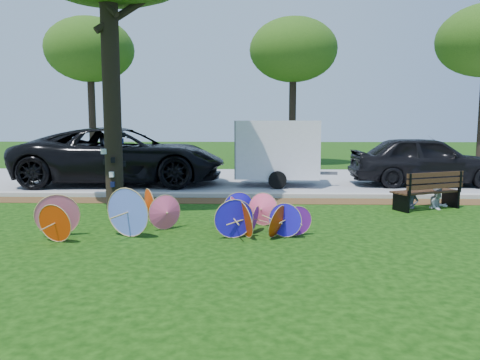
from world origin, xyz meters
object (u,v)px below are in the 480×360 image
at_px(cargo_trailer, 278,149).
at_px(person_right, 439,187).
at_px(dark_pickup, 425,161).
at_px(person_left, 411,187).
at_px(black_van, 122,156).
at_px(park_bench, 425,190).
at_px(parasol_pile, 187,214).

xyz_separation_m(cargo_trailer, person_right, (3.86, -4.25, -0.72)).
distance_m(dark_pickup, person_left, 4.88).
xyz_separation_m(black_van, cargo_trailer, (5.49, -0.24, 0.27)).
distance_m(black_van, dark_pickup, 10.59).
height_order(black_van, park_bench, black_van).
relative_size(dark_pickup, park_bench, 2.79).
height_order(black_van, person_right, black_van).
height_order(black_van, person_left, black_van).
bearing_deg(park_bench, person_left, 147.77).
distance_m(black_van, person_left, 9.75).
height_order(parasol_pile, dark_pickup, dark_pickup).
height_order(parasol_pile, black_van, black_van).
relative_size(black_van, dark_pickup, 1.42).
relative_size(black_van, person_left, 6.45).
bearing_deg(dark_pickup, person_right, 164.61).
bearing_deg(cargo_trailer, dark_pickup, 5.92).
bearing_deg(black_van, parasol_pile, -157.95).
bearing_deg(person_right, black_van, 137.89).
height_order(cargo_trailer, park_bench, cargo_trailer).
height_order(dark_pickup, person_left, dark_pickup).
height_order(parasol_pile, cargo_trailer, cargo_trailer).
height_order(cargo_trailer, person_right, cargo_trailer).
height_order(dark_pickup, cargo_trailer, cargo_trailer).
xyz_separation_m(black_van, person_right, (9.34, -4.49, -0.45)).
distance_m(parasol_pile, person_right, 6.66).
height_order(black_van, dark_pickup, black_van).
bearing_deg(dark_pickup, cargo_trailer, 92.66).
distance_m(cargo_trailer, park_bench, 5.61).
relative_size(parasol_pile, cargo_trailer, 1.92).
xyz_separation_m(parasol_pile, cargo_trailer, (2.15, 7.11, 0.89)).
bearing_deg(dark_pickup, black_van, 90.12).
distance_m(black_van, person_right, 10.38).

